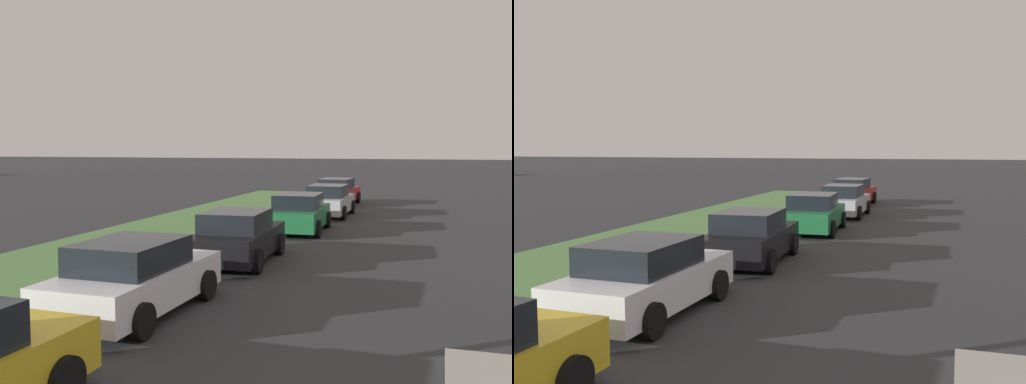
{
  "view_description": "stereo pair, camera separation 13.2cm",
  "coord_description": "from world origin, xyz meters",
  "views": [
    {
      "loc": [
        0.71,
        -2.77,
        3.26
      ],
      "look_at": [
        18.65,
        2.92,
        1.78
      ],
      "focal_mm": 40.95,
      "sensor_mm": 36.0,
      "label": 1
    },
    {
      "loc": [
        0.75,
        -2.9,
        3.26
      ],
      "look_at": [
        18.65,
        2.92,
        1.78
      ],
      "focal_mm": 40.95,
      "sensor_mm": 36.0,
      "label": 2
    }
  ],
  "objects": [
    {
      "name": "parked_car_red",
      "position": [
        32.89,
        2.71,
        0.72
      ],
      "size": [
        4.39,
        2.2,
        1.47
      ],
      "rotation": [
        0.0,
        0.0,
        -0.05
      ],
      "color": "red",
      "rests_on": "ground"
    },
    {
      "name": "parked_car_white",
      "position": [
        10.62,
        2.85,
        0.72
      ],
      "size": [
        4.34,
        2.1,
        1.47
      ],
      "rotation": [
        0.0,
        0.0,
        -0.02
      ],
      "color": "silver",
      "rests_on": "ground"
    },
    {
      "name": "parked_car_green",
      "position": [
        22.22,
        2.33,
        0.72
      ],
      "size": [
        4.39,
        2.19,
        1.47
      ],
      "rotation": [
        0.0,
        0.0,
        0.05
      ],
      "color": "#1E6B38",
      "rests_on": "ground"
    },
    {
      "name": "parked_car_silver",
      "position": [
        27.52,
        2.19,
        0.72
      ],
      "size": [
        4.31,
        2.03,
        1.47
      ],
      "rotation": [
        0.0,
        0.0,
        0.0
      ],
      "color": "#B2B5BA",
      "rests_on": "ground"
    },
    {
      "name": "parked_car_black",
      "position": [
        16.02,
        2.63,
        0.72
      ],
      "size": [
        4.39,
        2.2,
        1.47
      ],
      "rotation": [
        0.0,
        0.0,
        0.05
      ],
      "color": "black",
      "rests_on": "ground"
    }
  ]
}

